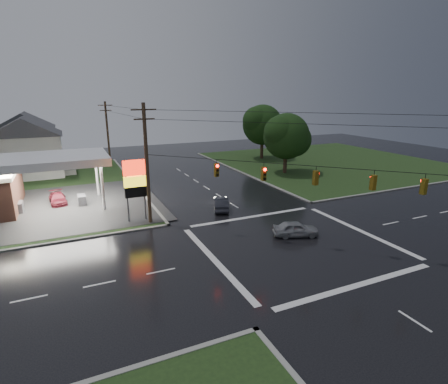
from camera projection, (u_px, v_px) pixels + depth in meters
name	position (u px, v px, depth m)	size (l,w,h in m)	color
ground	(294.00, 244.00, 28.35)	(120.00, 120.00, 0.00)	black
grass_ne	(329.00, 162.00, 61.48)	(36.00, 36.00, 0.08)	black
pylon_sign	(135.00, 180.00, 32.23)	(2.00, 0.35, 6.00)	#59595E
utility_pole_nw	(147.00, 163.00, 31.29)	(2.20, 0.32, 11.00)	#382619
utility_pole_n	(108.00, 133.00, 56.28)	(2.20, 0.32, 10.50)	#382619
traffic_signals	(299.00, 165.00, 26.57)	(26.87, 26.87, 1.47)	black
house_near	(27.00, 146.00, 50.24)	(11.05, 8.48, 8.60)	silver
house_far	(26.00, 137.00, 60.34)	(11.05, 8.48, 8.60)	silver
tree_ne_near	(287.00, 136.00, 51.72)	(7.99, 6.80, 8.98)	black
tree_ne_far	(263.00, 125.00, 63.25)	(8.46, 7.20, 9.80)	black
car_north	(221.00, 203.00, 36.45)	(1.43, 4.10, 1.35)	#212229
car_crossing	(296.00, 229.00, 29.68)	(1.54, 3.84, 1.31)	gray
car_pump	(58.00, 198.00, 38.41)	(1.64, 4.03, 1.17)	#55131D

